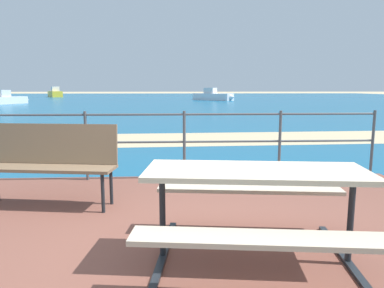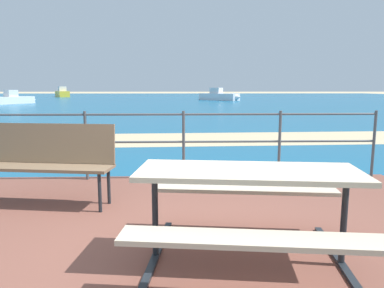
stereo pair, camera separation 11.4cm
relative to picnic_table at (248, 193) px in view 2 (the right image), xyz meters
The scene contains 10 objects.
ground_plane 0.84m from the picnic_table, 150.90° to the left, with size 240.00×240.00×0.00m, color tan.
patio_paving 0.82m from the picnic_table, 150.90° to the left, with size 6.40×5.20×0.06m, color brown.
sea_water 40.28m from the picnic_table, 90.69° to the left, with size 90.00×90.00×0.01m, color #145B84.
beach_strip 7.39m from the picnic_table, 93.75° to the left, with size 54.00×2.65×0.01m, color tan.
picnic_table is the anchor object (origin of this frame).
park_bench 2.63m from the picnic_table, 143.71° to the left, with size 1.65×0.64×0.97m.
railing_fence 2.75m from the picnic_table, 100.12° to the left, with size 5.94×0.04×1.05m.
boat_near 57.32m from the picnic_table, 109.19° to the left, with size 3.38×5.02×1.59m.
boat_mid 33.67m from the picnic_table, 116.97° to the left, with size 2.71×3.93×1.22m.
boat_far 38.48m from the picnic_table, 84.23° to the left, with size 4.60×4.44×1.40m.
Camera 2 is at (-0.05, -2.99, 1.45)m, focal length 33.72 mm.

